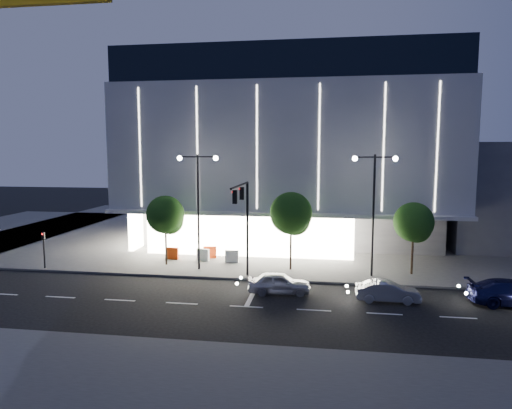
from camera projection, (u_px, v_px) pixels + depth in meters
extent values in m
plane|color=black|center=(219.00, 297.00, 28.94)|extent=(160.00, 160.00, 0.00)
cube|color=#474747|center=(311.00, 232.00, 51.76)|extent=(70.00, 40.00, 0.15)
cube|color=#474747|center=(279.00, 407.00, 16.41)|extent=(70.00, 10.00, 0.15)
cube|color=#4C4C51|center=(293.00, 215.00, 51.83)|extent=(28.00, 21.00, 4.00)
cube|color=#98979D|center=(292.00, 148.00, 48.99)|extent=(30.00, 25.00, 11.00)
cube|color=black|center=(293.00, 82.00, 48.17)|extent=(29.40, 24.50, 3.00)
cube|color=white|center=(247.00, 235.00, 39.21)|extent=(18.00, 0.40, 3.60)
cube|color=white|center=(151.00, 223.00, 46.02)|extent=(0.40, 10.00, 3.60)
cube|color=#98979D|center=(281.00, 214.00, 37.54)|extent=(30.00, 2.00, 0.30)
cube|color=white|center=(281.00, 148.00, 36.69)|extent=(24.00, 0.06, 10.00)
cube|color=#4C4C51|center=(511.00, 191.00, 48.06)|extent=(16.00, 20.00, 10.00)
cylinder|color=black|center=(247.00, 230.00, 33.10)|extent=(0.18, 0.18, 7.00)
cylinder|color=black|center=(240.00, 185.00, 29.84)|extent=(0.14, 5.80, 0.14)
cube|color=black|center=(242.00, 193.00, 30.60)|extent=(0.28, 0.18, 0.85)
cube|color=black|center=(235.00, 197.00, 28.24)|extent=(0.28, 0.18, 0.85)
sphere|color=#FF0C0C|center=(240.00, 189.00, 30.58)|extent=(0.14, 0.14, 0.14)
cylinder|color=black|center=(198.00, 213.00, 34.75)|extent=(0.16, 0.16, 9.00)
cylinder|color=black|center=(189.00, 157.00, 34.35)|extent=(1.40, 0.10, 0.10)
cylinder|color=black|center=(207.00, 157.00, 34.14)|extent=(1.40, 0.10, 0.10)
sphere|color=white|center=(180.00, 158.00, 34.47)|extent=(0.36, 0.36, 0.36)
sphere|color=white|center=(216.00, 158.00, 34.05)|extent=(0.36, 0.36, 0.36)
cylinder|color=black|center=(373.00, 217.00, 32.82)|extent=(0.16, 0.16, 9.00)
cylinder|color=black|center=(365.00, 157.00, 32.42)|extent=(1.40, 0.10, 0.10)
cylinder|color=black|center=(385.00, 157.00, 32.21)|extent=(1.40, 0.10, 0.10)
sphere|color=white|center=(355.00, 158.00, 32.54)|extent=(0.36, 0.36, 0.36)
sphere|color=white|center=(395.00, 159.00, 32.12)|extent=(0.36, 0.36, 0.36)
cylinder|color=black|center=(44.00, 251.00, 35.41)|extent=(0.12, 0.12, 3.00)
cube|color=black|center=(43.00, 236.00, 35.27)|extent=(0.22, 0.16, 0.55)
sphere|color=#FF0C0C|center=(42.00, 234.00, 35.14)|extent=(0.10, 0.10, 0.10)
cube|color=gold|center=(22.00, 2.00, 57.90)|extent=(24.00, 0.90, 0.90)
cylinder|color=black|center=(166.00, 243.00, 36.48)|extent=(0.16, 0.16, 3.78)
sphere|color=black|center=(165.00, 215.00, 36.21)|extent=(3.02, 3.02, 3.02)
sphere|color=black|center=(170.00, 221.00, 36.43)|extent=(2.16, 2.16, 2.16)
sphere|color=black|center=(162.00, 219.00, 36.14)|extent=(1.94, 1.94, 1.94)
cylinder|color=black|center=(291.00, 245.00, 34.98)|extent=(0.16, 0.16, 4.06)
sphere|color=black|center=(291.00, 213.00, 34.69)|extent=(3.25, 3.25, 3.25)
sphere|color=black|center=(295.00, 220.00, 34.91)|extent=(2.32, 2.32, 2.32)
sphere|color=black|center=(288.00, 218.00, 34.62)|extent=(2.09, 2.09, 2.09)
cylinder|color=black|center=(412.00, 252.00, 33.67)|extent=(0.16, 0.16, 3.64)
sphere|color=black|center=(414.00, 222.00, 33.41)|extent=(2.91, 2.91, 2.91)
sphere|color=black|center=(417.00, 229.00, 33.62)|extent=(2.08, 2.08, 2.08)
sphere|color=black|center=(410.00, 226.00, 33.34)|extent=(1.87, 1.87, 1.87)
imported|color=#AAACB2|center=(279.00, 283.00, 29.61)|extent=(4.22, 2.04, 1.39)
imported|color=#B6B8BE|center=(387.00, 291.00, 28.06)|extent=(3.86, 1.36, 1.27)
cube|color=#E73B0C|center=(172.00, 253.00, 38.42)|extent=(1.12, 0.35, 1.00)
cube|color=silver|center=(232.00, 256.00, 37.32)|extent=(1.10, 0.25, 1.00)
cube|color=red|center=(210.00, 252.00, 38.81)|extent=(1.12, 0.41, 1.00)
cube|color=white|center=(203.00, 255.00, 37.91)|extent=(1.13, 0.55, 1.00)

